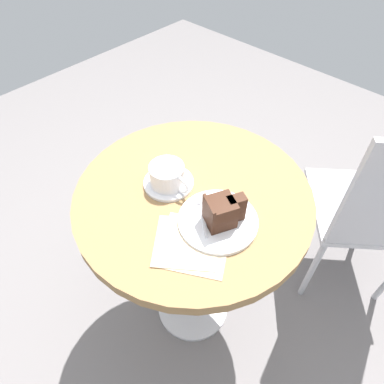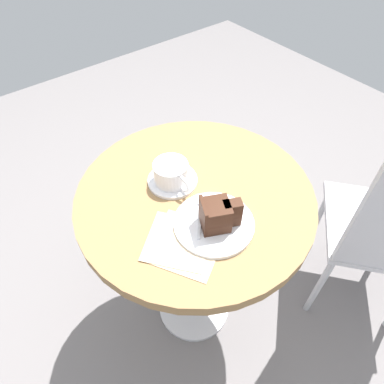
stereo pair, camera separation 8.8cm
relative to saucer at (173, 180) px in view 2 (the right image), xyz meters
name	(u,v)px [view 2 (the right image)]	position (x,y,z in m)	size (l,w,h in m)	color
ground_plane	(194,307)	(0.07, 0.02, -0.75)	(4.40, 4.40, 0.01)	slate
cafe_table	(195,222)	(0.07, 0.02, -0.14)	(0.66, 0.66, 0.74)	olive
saucer	(173,180)	(0.00, 0.00, 0.00)	(0.14, 0.14, 0.01)	white
coffee_cup	(171,173)	(0.00, 0.00, 0.04)	(0.13, 0.10, 0.06)	white
teaspoon	(178,168)	(-0.02, 0.04, 0.01)	(0.05, 0.09, 0.00)	silver
cake_plate	(214,224)	(0.19, -0.01, 0.00)	(0.20, 0.20, 0.01)	white
cake_slice	(218,215)	(0.20, -0.01, 0.05)	(0.09, 0.11, 0.08)	#422619
fork	(200,210)	(0.14, -0.01, 0.01)	(0.12, 0.11, 0.00)	silver
napkin	(182,242)	(0.18, -0.10, 0.00)	(0.23, 0.23, 0.00)	beige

